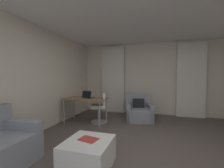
# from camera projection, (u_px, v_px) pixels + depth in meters

# --- Properties ---
(ground_plane) EXTENTS (12.00, 12.00, 0.00)m
(ground_plane) POSITION_uv_depth(u_px,v_px,m) (141.00, 153.00, 2.69)
(ground_plane) COLOR #564C47
(wall_window) EXTENTS (5.12, 0.06, 2.60)m
(wall_window) POSITION_uv_depth(u_px,v_px,m) (149.00, 79.00, 5.53)
(wall_window) COLOR beige
(wall_window) RESTS_ON ground
(wall_left) EXTENTS (0.06, 6.12, 2.60)m
(wall_left) POSITION_uv_depth(u_px,v_px,m) (27.00, 80.00, 3.35)
(wall_left) COLOR beige
(wall_left) RESTS_ON ground
(ceiling) EXTENTS (5.12, 6.12, 0.06)m
(ceiling) POSITION_uv_depth(u_px,v_px,m) (142.00, 3.00, 2.57)
(ceiling) COLOR white
(ceiling) RESTS_ON wall_left
(curtain_left_panel) EXTENTS (0.90, 0.06, 2.50)m
(curtain_left_panel) POSITION_uv_depth(u_px,v_px,m) (113.00, 80.00, 5.80)
(curtain_left_panel) COLOR silver
(curtain_left_panel) RESTS_ON ground
(curtain_right_panel) EXTENTS (0.90, 0.06, 2.50)m
(curtain_right_panel) POSITION_uv_depth(u_px,v_px,m) (191.00, 80.00, 5.02)
(curtain_right_panel) COLOR silver
(curtain_right_panel) RESTS_ON ground
(armchair) EXTENTS (0.96, 0.94, 0.81)m
(armchair) POSITION_uv_depth(u_px,v_px,m) (139.00, 112.00, 4.72)
(armchair) COLOR gray
(armchair) RESTS_ON ground
(desk) EXTENTS (1.22, 0.66, 0.74)m
(desk) POSITION_uv_depth(u_px,v_px,m) (86.00, 100.00, 4.45)
(desk) COLOR olive
(desk) RESTS_ON ground
(desk_chair) EXTENTS (0.50, 0.50, 0.88)m
(desk_chair) POSITION_uv_depth(u_px,v_px,m) (100.00, 110.00, 4.44)
(desk_chair) COLOR gray
(desk_chair) RESTS_ON ground
(laptop) EXTENTS (0.37, 0.32, 0.22)m
(laptop) POSITION_uv_depth(u_px,v_px,m) (88.00, 96.00, 4.47)
(laptop) COLOR #2D2D33
(laptop) RESTS_ON desk
(coffee_table) EXTENTS (0.67, 0.72, 0.41)m
(coffee_table) POSITION_uv_depth(u_px,v_px,m) (88.00, 154.00, 2.24)
(coffee_table) COLOR white
(coffee_table) RESTS_ON ground
(magazine_open) EXTENTS (0.31, 0.25, 0.01)m
(magazine_open) POSITION_uv_depth(u_px,v_px,m) (88.00, 139.00, 2.27)
(magazine_open) COLOR #B73833
(magazine_open) RESTS_ON coffee_table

